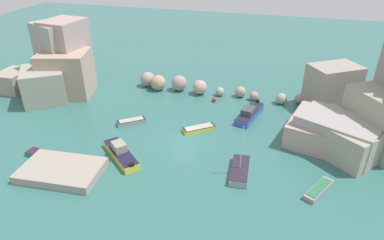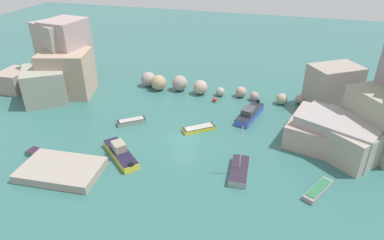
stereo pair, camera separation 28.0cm
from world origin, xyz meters
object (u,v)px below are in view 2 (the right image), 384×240
object	(u,v)px
moored_boat_2	(317,130)
moored_boat_6	(132,121)
moored_boat_0	(239,171)
moored_boat_5	(250,114)
stone_dock	(61,170)
moored_boat_4	(318,190)
moored_boat_7	(41,154)
moored_boat_3	(199,128)
moored_boat_1	(120,153)
channel_buoy	(215,100)

from	to	relation	value
moored_boat_2	moored_boat_6	xyz separation A→B (m)	(-24.62, -4.78, 0.03)
moored_boat_0	moored_boat_6	world-z (taller)	moored_boat_0
moored_boat_5	moored_boat_6	world-z (taller)	moored_boat_5
stone_dock	moored_boat_4	bearing A→B (deg)	9.81
moored_boat_0	moored_boat_7	world-z (taller)	moored_boat_0
moored_boat_0	moored_boat_3	distance (m)	10.28
moored_boat_2	moored_boat_7	xyz separation A→B (m)	(-31.45, -15.04, -0.04)
moored_boat_1	moored_boat_3	bearing A→B (deg)	-88.65
moored_boat_5	moored_boat_4	bearing A→B (deg)	45.12
channel_buoy	moored_boat_4	distance (m)	23.24
moored_boat_4	moored_boat_0	bearing A→B (deg)	113.47
moored_boat_1	channel_buoy	bearing A→B (deg)	-70.77
channel_buoy	moored_boat_3	world-z (taller)	channel_buoy
channel_buoy	moored_boat_4	xyz separation A→B (m)	(14.94, -17.80, -0.05)
moored_boat_0	moored_boat_3	bearing A→B (deg)	36.99
channel_buoy	moored_boat_3	xyz separation A→B (m)	(-0.02, -9.21, -0.06)
stone_dock	moored_boat_5	distance (m)	26.05
moored_boat_1	moored_boat_2	bearing A→B (deg)	-109.33
moored_boat_2	moored_boat_5	distance (m)	9.28
moored_boat_1	moored_boat_0	bearing A→B (deg)	-135.23
moored_boat_3	moored_boat_6	xyz separation A→B (m)	(-9.48, -0.83, 0.05)
moored_boat_3	moored_boat_7	bearing A→B (deg)	176.39
moored_boat_2	moored_boat_3	size ratio (longest dim) A/B	0.77
stone_dock	moored_boat_6	distance (m)	12.69
moored_boat_3	moored_boat_7	size ratio (longest dim) A/B	1.07
moored_boat_5	moored_boat_1	bearing A→B (deg)	-30.33
channel_buoy	moored_boat_7	xyz separation A→B (m)	(-16.33, -20.30, -0.09)
moored_boat_1	moored_boat_5	size ratio (longest dim) A/B	0.87
moored_boat_1	moored_boat_3	world-z (taller)	moored_boat_1
moored_boat_6	channel_buoy	bearing A→B (deg)	9.27
stone_dock	moored_boat_6	xyz separation A→B (m)	(2.56, 12.43, -0.14)
stone_dock	moored_boat_2	size ratio (longest dim) A/B	2.57
moored_boat_3	moored_boat_5	xyz separation A→B (m)	(6.01, 5.54, 0.34)
stone_dock	moored_boat_1	xyz separation A→B (m)	(4.82, 4.64, 0.13)
stone_dock	moored_boat_1	size ratio (longest dim) A/B	1.38
channel_buoy	moored_boat_7	bearing A→B (deg)	-128.80
stone_dock	moored_boat_4	distance (m)	27.40
stone_dock	moored_boat_1	world-z (taller)	moored_boat_1
stone_dock	moored_boat_5	bearing A→B (deg)	46.16
moored_boat_0	moored_boat_3	size ratio (longest dim) A/B	1.37
moored_boat_3	moored_boat_6	world-z (taller)	moored_boat_6
moored_boat_5	moored_boat_7	size ratio (longest dim) A/B	1.77
moored_boat_2	moored_boat_5	world-z (taller)	moored_boat_5
stone_dock	moored_boat_6	world-z (taller)	stone_dock
moored_boat_0	moored_boat_6	bearing A→B (deg)	62.92
moored_boat_4	moored_boat_5	bearing A→B (deg)	61.46
moored_boat_0	moored_boat_2	bearing A→B (deg)	-39.53
moored_boat_1	moored_boat_6	size ratio (longest dim) A/B	1.64
moored_boat_1	moored_boat_4	bearing A→B (deg)	-138.59
moored_boat_5	channel_buoy	bearing A→B (deg)	-108.77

